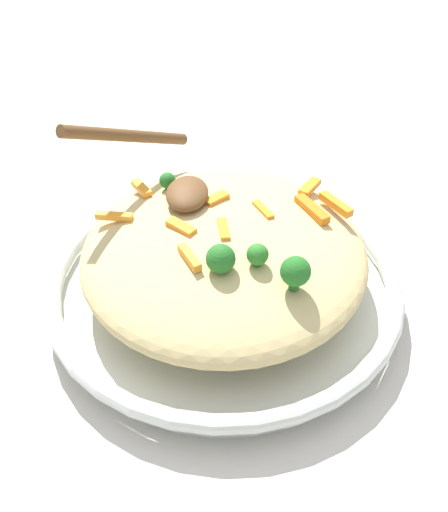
# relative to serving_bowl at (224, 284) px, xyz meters

# --- Properties ---
(ground_plane) EXTENTS (2.40, 2.40, 0.00)m
(ground_plane) POSITION_rel_serving_bowl_xyz_m (0.00, 0.00, -0.02)
(ground_plane) COLOR beige
(serving_bowl) EXTENTS (0.34, 0.34, 0.04)m
(serving_bowl) POSITION_rel_serving_bowl_xyz_m (0.00, 0.00, 0.00)
(serving_bowl) COLOR silver
(serving_bowl) RESTS_ON ground_plane
(pasta_mound) EXTENTS (0.27, 0.26, 0.06)m
(pasta_mound) POSITION_rel_serving_bowl_xyz_m (0.00, 0.00, 0.04)
(pasta_mound) COLOR #D1BA7A
(pasta_mound) RESTS_ON serving_bowl
(carrot_piece_0) EXTENTS (0.02, 0.03, 0.01)m
(carrot_piece_0) POSITION_rel_serving_bowl_xyz_m (-0.04, -0.01, 0.07)
(carrot_piece_0) COLOR orange
(carrot_piece_0) RESTS_ON pasta_mound
(carrot_piece_1) EXTENTS (0.03, 0.02, 0.01)m
(carrot_piece_1) POSITION_rel_serving_bowl_xyz_m (-0.07, 0.08, 0.07)
(carrot_piece_1) COLOR orange
(carrot_piece_1) RESTS_ON pasta_mound
(carrot_piece_2) EXTENTS (0.04, 0.03, 0.01)m
(carrot_piece_2) POSITION_rel_serving_bowl_xyz_m (-0.03, 0.08, 0.07)
(carrot_piece_2) COLOR orange
(carrot_piece_2) RESTS_ON pasta_mound
(carrot_piece_3) EXTENTS (0.03, 0.01, 0.01)m
(carrot_piece_3) POSITION_rel_serving_bowl_xyz_m (0.01, -0.00, 0.07)
(carrot_piece_3) COLOR orange
(carrot_piece_3) RESTS_ON pasta_mound
(carrot_piece_4) EXTENTS (0.03, 0.02, 0.01)m
(carrot_piece_4) POSITION_rel_serving_bowl_xyz_m (0.05, -0.03, 0.07)
(carrot_piece_4) COLOR orange
(carrot_piece_4) RESTS_ON pasta_mound
(carrot_piece_5) EXTENTS (0.03, 0.02, 0.01)m
(carrot_piece_5) POSITION_rel_serving_bowl_xyz_m (-0.02, 0.04, 0.07)
(carrot_piece_5) COLOR orange
(carrot_piece_5) RESTS_ON pasta_mound
(carrot_piece_6) EXTENTS (0.03, 0.02, 0.01)m
(carrot_piece_6) POSITION_rel_serving_bowl_xyz_m (-0.06, -0.08, 0.07)
(carrot_piece_6) COLOR orange
(carrot_piece_6) RESTS_ON pasta_mound
(carrot_piece_7) EXTENTS (0.04, 0.03, 0.01)m
(carrot_piece_7) POSITION_rel_serving_bowl_xyz_m (-0.04, 0.10, 0.07)
(carrot_piece_7) COLOR orange
(carrot_piece_7) RESTS_ON pasta_mound
(carrot_piece_8) EXTENTS (0.01, 0.03, 0.01)m
(carrot_piece_8) POSITION_rel_serving_bowl_xyz_m (-0.01, -0.10, 0.07)
(carrot_piece_8) COLOR orange
(carrot_piece_8) RESTS_ON pasta_mound
(carrot_piece_9) EXTENTS (0.03, 0.03, 0.01)m
(carrot_piece_9) POSITION_rel_serving_bowl_xyz_m (0.01, -0.04, 0.07)
(carrot_piece_9) COLOR orange
(carrot_piece_9) RESTS_ON pasta_mound
(broccoli_floret_0) EXTENTS (0.02, 0.02, 0.03)m
(broccoli_floret_0) POSITION_rel_serving_bowl_xyz_m (0.07, 0.06, 0.08)
(broccoli_floret_0) COLOR #205B1C
(broccoli_floret_0) RESTS_ON pasta_mound
(broccoli_floret_1) EXTENTS (0.02, 0.02, 0.02)m
(broccoli_floret_1) POSITION_rel_serving_bowl_xyz_m (0.05, 0.03, 0.08)
(broccoli_floret_1) COLOR #296820
(broccoli_floret_1) RESTS_ON pasta_mound
(broccoli_floret_2) EXTENTS (0.02, 0.02, 0.03)m
(broccoli_floret_2) POSITION_rel_serving_bowl_xyz_m (0.06, 0.00, 0.08)
(broccoli_floret_2) COLOR #205B1C
(broccoli_floret_2) RESTS_ON pasta_mound
(broccoli_floret_3) EXTENTS (0.02, 0.02, 0.02)m
(broccoli_floret_3) POSITION_rel_serving_bowl_xyz_m (-0.07, -0.06, 0.08)
(broccoli_floret_3) COLOR #205B1C
(broccoli_floret_3) RESTS_ON pasta_mound
(serving_spoon) EXTENTS (0.14, 0.13, 0.08)m
(serving_spoon) POSITION_rel_serving_bowl_xyz_m (-0.05, -0.06, 0.09)
(serving_spoon) COLOR brown
(serving_spoon) RESTS_ON pasta_mound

